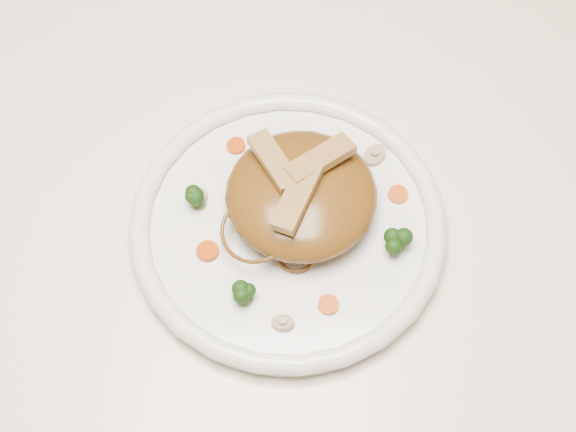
{
  "coord_description": "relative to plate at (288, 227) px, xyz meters",
  "views": [
    {
      "loc": [
        0.04,
        -0.33,
        1.42
      ],
      "look_at": [
        0.07,
        0.02,
        0.78
      ],
      "focal_mm": 47.29,
      "sensor_mm": 36.0,
      "label": 1
    }
  ],
  "objects": [
    {
      "name": "ground",
      "position": [
        -0.07,
        -0.02,
        -0.76
      ],
      "size": [
        4.0,
        4.0,
        0.0
      ],
      "primitive_type": "plane",
      "color": "#4C341A",
      "rests_on": "ground"
    },
    {
      "name": "table",
      "position": [
        -0.07,
        -0.02,
        -0.11
      ],
      "size": [
        1.2,
        0.8,
        0.75
      ],
      "color": "#EAE3C7",
      "rests_on": "ground"
    },
    {
      "name": "plate",
      "position": [
        0.0,
        0.0,
        0.0
      ],
      "size": [
        0.34,
        0.34,
        0.02
      ],
      "primitive_type": "cylinder",
      "rotation": [
        0.0,
        0.0,
        0.12
      ],
      "color": "white",
      "rests_on": "table"
    },
    {
      "name": "noodle_mound",
      "position": [
        0.01,
        0.02,
        0.03
      ],
      "size": [
        0.17,
        0.17,
        0.05
      ],
      "primitive_type": "ellipsoid",
      "rotation": [
        0.0,
        0.0,
        0.16
      ],
      "color": "#5B3C11",
      "rests_on": "plate"
    },
    {
      "name": "chicken_a",
      "position": [
        0.03,
        0.03,
        0.07
      ],
      "size": [
        0.07,
        0.06,
        0.01
      ],
      "primitive_type": "cube",
      "rotation": [
        0.0,
        0.0,
        0.56
      ],
      "color": "#A7844F",
      "rests_on": "noodle_mound"
    },
    {
      "name": "chicken_b",
      "position": [
        -0.01,
        0.04,
        0.07
      ],
      "size": [
        0.05,
        0.07,
        0.01
      ],
      "primitive_type": "cube",
      "rotation": [
        0.0,
        0.0,
        2.03
      ],
      "color": "#A7844F",
      "rests_on": "noodle_mound"
    },
    {
      "name": "chicken_c",
      "position": [
        0.01,
        -0.01,
        0.07
      ],
      "size": [
        0.05,
        0.07,
        0.01
      ],
      "primitive_type": "cube",
      "rotation": [
        0.0,
        0.0,
        4.24
      ],
      "color": "#A7844F",
      "rests_on": "noodle_mound"
    },
    {
      "name": "broccoli_0",
      "position": [
        0.07,
        0.05,
        0.02
      ],
      "size": [
        0.03,
        0.03,
        0.03
      ],
      "primitive_type": null,
      "rotation": [
        0.0,
        0.0,
        -0.12
      ],
      "color": "#1B3D0C",
      "rests_on": "plate"
    },
    {
      "name": "broccoli_1",
      "position": [
        -0.09,
        0.03,
        0.02
      ],
      "size": [
        0.03,
        0.03,
        0.03
      ],
      "primitive_type": null,
      "rotation": [
        0.0,
        0.0,
        0.28
      ],
      "color": "#1B3D0C",
      "rests_on": "plate"
    },
    {
      "name": "broccoli_2",
      "position": [
        -0.05,
        -0.08,
        0.02
      ],
      "size": [
        0.03,
        0.03,
        0.03
      ],
      "primitive_type": null,
      "rotation": [
        0.0,
        0.0,
        0.16
      ],
      "color": "#1B3D0C",
      "rests_on": "plate"
    },
    {
      "name": "broccoli_3",
      "position": [
        0.1,
        -0.03,
        0.02
      ],
      "size": [
        0.03,
        0.03,
        0.03
      ],
      "primitive_type": null,
      "rotation": [
        0.0,
        0.0,
        -0.14
      ],
      "color": "#1B3D0C",
      "rests_on": "plate"
    },
    {
      "name": "carrot_0",
      "position": [
        0.05,
        0.09,
        0.01
      ],
      "size": [
        0.02,
        0.02,
        0.0
      ],
      "primitive_type": "cylinder",
      "rotation": [
        0.0,
        0.0,
        0.01
      ],
      "color": "#CD4307",
      "rests_on": "plate"
    },
    {
      "name": "carrot_1",
      "position": [
        -0.08,
        -0.03,
        0.01
      ],
      "size": [
        0.02,
        0.02,
        0.0
      ],
      "primitive_type": "cylinder",
      "rotation": [
        0.0,
        0.0,
        0.1
      ],
      "color": "#CD4307",
      "rests_on": "plate"
    },
    {
      "name": "carrot_2",
      "position": [
        0.11,
        0.02,
        0.01
      ],
      "size": [
        0.02,
        0.02,
        0.0
      ],
      "primitive_type": "cylinder",
      "rotation": [
        0.0,
        0.0,
        0.01
      ],
      "color": "#CD4307",
      "rests_on": "plate"
    },
    {
      "name": "carrot_3",
      "position": [
        -0.05,
        0.09,
        0.01
      ],
      "size": [
        0.02,
        0.02,
        0.0
      ],
      "primitive_type": "cylinder",
      "rotation": [
        0.0,
        0.0,
        -0.09
      ],
      "color": "#CD4307",
      "rests_on": "plate"
    },
    {
      "name": "carrot_4",
      "position": [
        0.03,
        -0.09,
        0.01
      ],
      "size": [
        0.02,
        0.02,
        0.0
      ],
      "primitive_type": "cylinder",
      "rotation": [
        0.0,
        0.0,
        0.27
      ],
      "color": "#CD4307",
      "rests_on": "plate"
    },
    {
      "name": "mushroom_0",
      "position": [
        -0.01,
        -0.1,
        0.01
      ],
      "size": [
        0.02,
        0.02,
        0.01
      ],
      "primitive_type": "cylinder",
      "rotation": [
        0.0,
        0.0,
        -0.14
      ],
      "color": "tan",
      "rests_on": "plate"
    },
    {
      "name": "mushroom_1",
      "position": [
        0.09,
        0.07,
        0.01
      ],
      "size": [
        0.04,
        0.04,
        0.01
      ],
      "primitive_type": "cylinder",
      "rotation": [
        0.0,
        0.0,
        0.87
      ],
      "color": "tan",
      "rests_on": "plate"
    },
    {
      "name": "mushroom_2",
      "position": [
        -0.09,
        0.04,
        0.01
      ],
      "size": [
        0.03,
        0.03,
        0.01
      ],
      "primitive_type": "cylinder",
      "rotation": [
        0.0,
        0.0,
        -0.49
      ],
      "color": "tan",
      "rests_on": "plate"
    },
    {
      "name": "mushroom_3",
      "position": [
        0.06,
        0.07,
        0.01
      ],
      "size": [
        0.02,
        0.02,
        0.01
      ],
      "primitive_type": "cylinder",
      "rotation": [
        0.0,
        0.0,
        1.51
      ],
      "color": "tan",
      "rests_on": "plate"
    }
  ]
}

